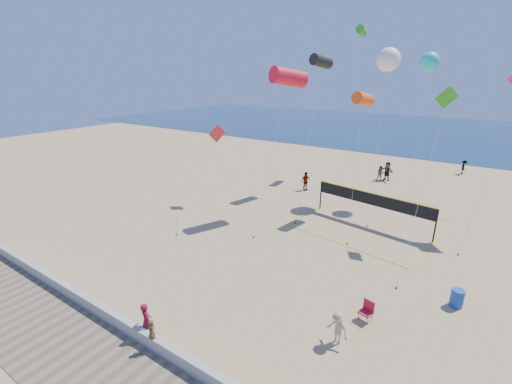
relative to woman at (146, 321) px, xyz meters
The scene contains 21 objects.
ground 3.89m from the woman, 45.19° to the left, with size 120.00×120.00×0.00m, color tan.
ocean 64.76m from the woman, 87.63° to the left, with size 140.00×50.00×0.03m, color navy.
seawall 2.75m from the woman, ahead, with size 32.00×0.30×0.60m, color #AEAEAA.
woman is the anchor object (origin of this frame).
toddler 0.86m from the woman, 25.76° to the right, with size 0.40×0.26×0.82m, color brown.
bystander_b 7.78m from the woman, 31.01° to the left, with size 0.96×0.55×1.49m, color tan.
far_person_0 20.95m from the woman, 97.84° to the left, with size 1.04×0.43×1.77m, color gray.
far_person_1 28.34m from the woman, 84.59° to the left, with size 1.78×0.57×1.92m, color gray.
far_person_3 27.79m from the woman, 85.53° to the left, with size 0.74×0.58×1.52m, color gray.
far_person_4 36.28m from the woman, 75.57° to the left, with size 0.97×0.56×1.51m, color gray.
camp_chair 9.46m from the woman, 39.89° to the left, with size 0.63×0.74×1.08m.
trash_barrel 14.08m from the woman, 41.81° to the left, with size 0.58×0.58×0.88m, color #1843A1.
volleyball_net 17.17m from the woman, 75.12° to the left, with size 10.12×9.99×2.36m.
kite_0 17.82m from the woman, 97.19° to the left, with size 2.15×6.69×10.89m.
kite_1 24.12m from the woman, 96.22° to the left, with size 2.95×9.28×11.95m.
kite_2 19.69m from the woman, 81.76° to the left, with size 2.14×6.46×9.23m.
kite_3 16.37m from the woman, 119.08° to the left, with size 2.58×6.94×6.58m.
kite_4 19.19m from the woman, 63.31° to the left, with size 1.30×7.42×9.76m.
kite_6 24.87m from the woman, 82.54° to the left, with size 2.55×7.56×12.29m.
kite_7 26.19m from the woman, 76.26° to the left, with size 1.88×3.84×11.94m.
kite_8 31.93m from the woman, 93.04° to the left, with size 2.60×8.94×14.76m.
Camera 1 is at (7.41, -9.77, 10.43)m, focal length 24.00 mm.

